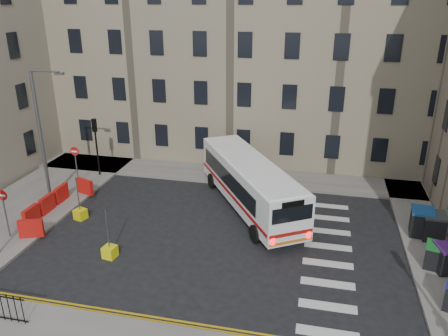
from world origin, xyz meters
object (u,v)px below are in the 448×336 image
at_px(wheelie_bin_d, 433,226).
at_px(bollard_chevron, 110,252).
at_px(wheelie_bin_b, 447,259).
at_px(wheelie_bin_e, 422,222).
at_px(wheelie_bin_c, 435,256).
at_px(bollard_yellow, 81,214).
at_px(streetlamp, 41,136).
at_px(bus, 250,182).

height_order(wheelie_bin_d, bollard_chevron, wheelie_bin_d).
bearing_deg(wheelie_bin_b, wheelie_bin_e, 86.57).
xyz_separation_m(wheelie_bin_c, wheelie_bin_d, (0.45, 2.81, 0.12)).
distance_m(bollard_yellow, bollard_chevron, 4.83).
distance_m(wheelie_bin_c, bollard_chevron, 15.54).
distance_m(streetlamp, wheelie_bin_d, 22.57).
distance_m(streetlamp, wheelie_bin_c, 22.28).
relative_size(streetlamp, wheelie_bin_c, 6.48).
bearing_deg(bollard_chevron, wheelie_bin_c, 8.92).
bearing_deg(wheelie_bin_e, bollard_chevron, -153.05).
distance_m(bus, wheelie_bin_d, 10.19).
xyz_separation_m(bus, wheelie_bin_e, (9.50, -1.40, -0.83)).
xyz_separation_m(wheelie_bin_b, bollard_yellow, (-19.28, 1.16, -0.49)).
bearing_deg(wheelie_bin_b, streetlamp, 160.82).
distance_m(wheelie_bin_d, bollard_chevron, 16.65).
xyz_separation_m(bus, wheelie_bin_b, (10.00, -4.72, -0.92)).
xyz_separation_m(bollard_yellow, bollard_chevron, (3.49, -3.33, 0.00)).
distance_m(bus, bollard_yellow, 10.04).
height_order(streetlamp, bollard_yellow, streetlamp).
relative_size(bus, bollard_yellow, 17.54).
bearing_deg(wheelie_bin_e, wheelie_bin_b, -74.21).
bearing_deg(streetlamp, wheelie_bin_c, -6.68).
bearing_deg(wheelie_bin_d, bus, 172.27).
distance_m(wheelie_bin_e, bollard_yellow, 18.91).
bearing_deg(streetlamp, bollard_yellow, -28.62).
bearing_deg(bollard_yellow, wheelie_bin_c, -2.80).
xyz_separation_m(wheelie_bin_d, bollard_chevron, (-15.80, -5.22, -0.56)).
bearing_deg(bollard_chevron, wheelie_bin_e, 19.76).
relative_size(wheelie_bin_e, bollard_chevron, 2.41).
bearing_deg(bollard_yellow, bus, 20.98).
distance_m(wheelie_bin_b, wheelie_bin_e, 3.36).
relative_size(bus, bollard_chevron, 17.54).
height_order(bus, bollard_chevron, bus).
xyz_separation_m(wheelie_bin_d, bollard_yellow, (-19.30, -1.89, -0.56)).
relative_size(wheelie_bin_c, wheelie_bin_e, 0.87).
height_order(wheelie_bin_b, bollard_chevron, wheelie_bin_b).
height_order(wheelie_bin_b, wheelie_bin_e, wheelie_bin_e).
bearing_deg(bollard_yellow, wheelie_bin_e, 6.56).
xyz_separation_m(streetlamp, wheelie_bin_e, (21.77, 0.52, -3.46)).
distance_m(streetlamp, bollard_chevron, 9.12).
distance_m(bus, wheelie_bin_b, 11.09).
relative_size(wheelie_bin_c, wheelie_bin_d, 0.90).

